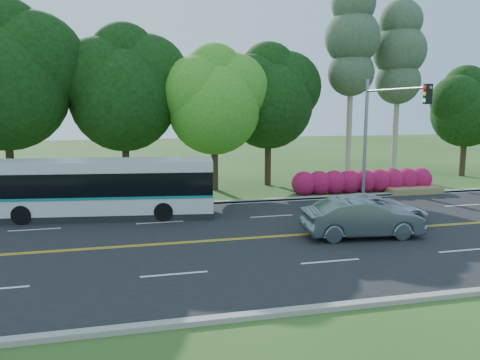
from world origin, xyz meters
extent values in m
plane|color=#294818|center=(0.00, 0.00, 0.00)|extent=(120.00, 120.00, 0.00)
cube|color=black|center=(0.00, 0.00, 0.01)|extent=(60.00, 14.00, 0.02)
cube|color=#9A948B|center=(0.00, 7.15, 0.07)|extent=(60.00, 0.30, 0.15)
cube|color=#9A948B|center=(0.00, -7.15, 0.07)|extent=(60.00, 0.30, 0.15)
cube|color=#294818|center=(0.00, 9.00, 0.05)|extent=(60.00, 4.00, 0.10)
cube|color=gold|center=(0.00, -0.08, 0.02)|extent=(57.00, 0.10, 0.00)
cube|color=gold|center=(0.00, 0.08, 0.02)|extent=(57.00, 0.10, 0.00)
cube|color=silver|center=(-6.00, -3.50, 0.02)|extent=(2.20, 0.12, 0.00)
cube|color=silver|center=(-0.50, -3.50, 0.02)|extent=(2.20, 0.12, 0.00)
cube|color=silver|center=(5.00, -3.50, 0.02)|extent=(2.20, 0.12, 0.00)
cube|color=silver|center=(-11.50, 3.50, 0.02)|extent=(2.20, 0.12, 0.00)
cube|color=silver|center=(-6.00, 3.50, 0.02)|extent=(2.20, 0.12, 0.00)
cube|color=silver|center=(-0.50, 3.50, 0.02)|extent=(2.20, 0.12, 0.00)
cube|color=silver|center=(5.00, 3.50, 0.02)|extent=(2.20, 0.12, 0.00)
cube|color=silver|center=(10.50, 3.50, 0.02)|extent=(2.20, 0.12, 0.00)
cube|color=silver|center=(0.00, 6.85, 0.02)|extent=(57.00, 0.12, 0.00)
cube|color=silver|center=(0.00, -6.85, 0.02)|extent=(57.00, 0.12, 0.00)
cylinder|color=black|center=(-14.00, 11.00, 1.98)|extent=(0.44, 0.44, 3.96)
sphere|color=black|center=(-14.00, 11.00, 6.48)|extent=(7.20, 7.20, 7.20)
sphere|color=black|center=(-12.38, 11.30, 7.92)|extent=(5.76, 5.76, 5.76)
sphere|color=black|center=(-13.90, 11.40, 9.18)|extent=(4.68, 4.68, 4.68)
cylinder|color=black|center=(-7.50, 12.00, 1.80)|extent=(0.44, 0.44, 3.60)
sphere|color=black|center=(-7.50, 12.00, 5.91)|extent=(6.60, 6.60, 6.60)
sphere|color=black|center=(-6.02, 12.30, 7.23)|extent=(5.28, 5.28, 5.28)
sphere|color=black|center=(-8.82, 11.80, 7.06)|extent=(4.95, 4.95, 4.95)
sphere|color=black|center=(-7.40, 12.40, 8.38)|extent=(4.29, 4.29, 4.29)
cylinder|color=black|center=(-2.00, 11.00, 1.62)|extent=(0.44, 0.44, 3.24)
sphere|color=#33881C|center=(-2.00, 11.00, 5.27)|extent=(5.80, 5.80, 5.80)
sphere|color=#33881C|center=(-0.69, 11.30, 6.43)|extent=(4.64, 4.64, 4.64)
sphere|color=#33881C|center=(-3.16, 10.80, 6.29)|extent=(4.35, 4.35, 4.35)
sphere|color=#33881C|center=(-1.90, 11.40, 7.45)|extent=(3.77, 3.77, 3.77)
cylinder|color=black|center=(2.00, 12.50, 1.71)|extent=(0.44, 0.44, 3.42)
sphere|color=black|center=(2.00, 12.50, 5.52)|extent=(6.00, 6.00, 6.00)
sphere|color=black|center=(3.35, 12.80, 6.72)|extent=(4.80, 4.80, 4.80)
sphere|color=black|center=(0.80, 12.30, 6.57)|extent=(4.50, 4.50, 4.50)
sphere|color=black|center=(2.10, 12.90, 7.77)|extent=(3.90, 3.90, 3.90)
cylinder|color=#A69E86|center=(8.00, 12.50, 4.90)|extent=(0.40, 0.40, 9.80)
sphere|color=#375132|center=(8.00, 12.50, 7.70)|extent=(3.23, 3.23, 3.23)
sphere|color=#375132|center=(8.00, 12.50, 10.08)|extent=(3.80, 3.80, 3.80)
sphere|color=#375132|center=(8.00, 12.50, 12.32)|extent=(3.04, 3.04, 3.04)
cylinder|color=#A69E86|center=(12.00, 13.00, 4.55)|extent=(0.40, 0.40, 9.10)
sphere|color=#375132|center=(12.00, 13.00, 7.15)|extent=(3.23, 3.23, 3.23)
sphere|color=#375132|center=(12.00, 13.00, 9.36)|extent=(3.80, 3.80, 3.80)
sphere|color=#375132|center=(12.00, 13.00, 11.44)|extent=(3.04, 3.04, 3.04)
cylinder|color=black|center=(18.00, 13.00, 1.53)|extent=(0.44, 0.44, 3.06)
sphere|color=black|center=(18.00, 13.00, 4.88)|extent=(5.20, 5.20, 5.20)
sphere|color=black|center=(19.17, 13.30, 5.92)|extent=(4.16, 4.16, 4.16)
sphere|color=black|center=(16.96, 12.80, 5.79)|extent=(3.90, 3.90, 3.90)
sphere|color=black|center=(18.10, 13.40, 6.83)|extent=(3.38, 3.38, 3.38)
sphere|color=maroon|center=(3.00, 8.20, 0.75)|extent=(1.50, 1.50, 1.50)
sphere|color=maroon|center=(4.00, 8.20, 0.75)|extent=(1.50, 1.50, 1.50)
sphere|color=maroon|center=(5.00, 8.20, 0.75)|extent=(1.50, 1.50, 1.50)
sphere|color=maroon|center=(6.00, 8.20, 0.75)|extent=(1.50, 1.50, 1.50)
sphere|color=maroon|center=(7.00, 8.20, 0.75)|extent=(1.50, 1.50, 1.50)
sphere|color=maroon|center=(8.00, 8.20, 0.75)|extent=(1.50, 1.50, 1.50)
sphere|color=maroon|center=(9.00, 8.20, 0.75)|extent=(1.50, 1.50, 1.50)
sphere|color=maroon|center=(10.00, 8.20, 0.75)|extent=(1.50, 1.50, 1.50)
sphere|color=maroon|center=(11.00, 8.20, 0.75)|extent=(1.50, 1.50, 1.50)
cube|color=olive|center=(10.00, 7.40, 0.20)|extent=(3.50, 1.40, 0.40)
cylinder|color=gray|center=(6.50, 7.30, 3.50)|extent=(0.20, 0.20, 7.00)
cylinder|color=gray|center=(6.50, 4.30, 6.30)|extent=(0.14, 6.00, 0.14)
cube|color=black|center=(6.50, 1.50, 6.00)|extent=(0.32, 0.28, 0.95)
sphere|color=red|center=(6.33, 1.50, 6.30)|extent=(0.18, 0.18, 0.18)
sphere|color=yellow|center=(6.33, 1.50, 6.00)|extent=(0.18, 0.18, 0.18)
sphere|color=#19D833|center=(6.33, 1.50, 5.70)|extent=(0.18, 0.18, 0.18)
cube|color=silver|center=(-8.66, 5.22, 0.78)|extent=(11.03, 3.74, 0.89)
cube|color=black|center=(-8.66, 5.22, 1.79)|extent=(10.98, 3.78, 1.12)
cube|color=silver|center=(-8.66, 5.22, 2.60)|extent=(11.03, 3.74, 0.50)
cube|color=#0D7973|center=(-8.66, 5.22, 1.18)|extent=(10.99, 3.79, 0.13)
cube|color=black|center=(-8.66, 5.22, 0.18)|extent=(11.02, 3.65, 0.32)
cylinder|color=black|center=(-12.24, 4.62, 0.47)|extent=(0.93, 0.37, 0.90)
cylinder|color=black|center=(-11.94, 6.75, 0.47)|extent=(0.93, 0.37, 0.90)
cylinder|color=black|center=(-5.80, 3.74, 0.47)|extent=(0.93, 0.37, 0.90)
cylinder|color=black|center=(-5.51, 5.87, 0.47)|extent=(0.93, 0.37, 0.90)
imported|color=slate|center=(2.09, -0.90, 0.83)|extent=(5.09, 2.18, 1.63)
imported|color=silver|center=(3.44, 0.79, 0.74)|extent=(5.26, 2.52, 1.45)
camera|label=1|loc=(-7.28, -18.19, 5.48)|focal=35.00mm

